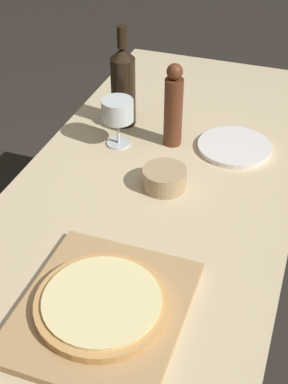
{
  "coord_description": "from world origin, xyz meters",
  "views": [
    {
      "loc": [
        0.34,
        -0.98,
        1.57
      ],
      "look_at": [
        0.01,
        -0.04,
        0.81
      ],
      "focal_mm": 50.0,
      "sensor_mm": 36.0,
      "label": 1
    }
  ],
  "objects_px": {
    "pizza": "(102,303)",
    "wine_bottle": "(123,85)",
    "small_bowl": "(164,178)",
    "pepper_mill": "(173,107)",
    "wine_glass": "(118,112)"
  },
  "relations": [
    {
      "from": "pizza",
      "to": "wine_bottle",
      "type": "distance_m",
      "value": 0.74
    },
    {
      "from": "pepper_mill",
      "to": "small_bowl",
      "type": "xyz_separation_m",
      "value": [
        0.04,
        -0.21,
        -0.09
      ]
    },
    {
      "from": "pizza",
      "to": "wine_bottle",
      "type": "xyz_separation_m",
      "value": [
        -0.23,
        0.7,
        0.1
      ]
    },
    {
      "from": "pepper_mill",
      "to": "small_bowl",
      "type": "distance_m",
      "value": 0.23
    },
    {
      "from": "wine_bottle",
      "to": "pizza",
      "type": "bearing_deg",
      "value": -72.15
    },
    {
      "from": "pizza",
      "to": "wine_glass",
      "type": "height_order",
      "value": "wine_glass"
    },
    {
      "from": "wine_glass",
      "to": "small_bowl",
      "type": "bearing_deg",
      "value": -39.16
    },
    {
      "from": "pizza",
      "to": "pepper_mill",
      "type": "height_order",
      "value": "pepper_mill"
    },
    {
      "from": "wine_bottle",
      "to": "pepper_mill",
      "type": "bearing_deg",
      "value": -19.78
    },
    {
      "from": "wine_glass",
      "to": "small_bowl",
      "type": "xyz_separation_m",
      "value": [
        0.19,
        -0.15,
        -0.08
      ]
    },
    {
      "from": "pizza",
      "to": "small_bowl",
      "type": "distance_m",
      "value": 0.43
    },
    {
      "from": "pepper_mill",
      "to": "pizza",
      "type": "bearing_deg",
      "value": -85.15
    },
    {
      "from": "pepper_mill",
      "to": "wine_glass",
      "type": "distance_m",
      "value": 0.15
    },
    {
      "from": "pizza",
      "to": "wine_bottle",
      "type": "relative_size",
      "value": 0.87
    },
    {
      "from": "wine_bottle",
      "to": "pepper_mill",
      "type": "height_order",
      "value": "wine_bottle"
    }
  ]
}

